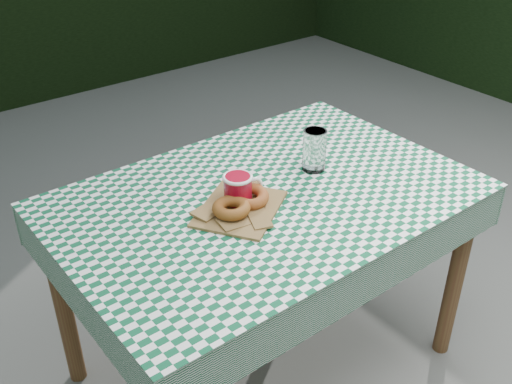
{
  "coord_description": "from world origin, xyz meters",
  "views": [
    {
      "loc": [
        -1.18,
        -1.43,
        1.75
      ],
      "look_at": [
        -0.22,
        -0.18,
        0.79
      ],
      "focal_mm": 41.94,
      "sensor_mm": 36.0,
      "label": 1
    }
  ],
  "objects_px": {
    "coffee_mug": "(238,190)",
    "drinking_glass": "(314,150)",
    "table": "(265,286)",
    "paper_bag": "(240,208)"
  },
  "relations": [
    {
      "from": "drinking_glass",
      "to": "coffee_mug",
      "type": "bearing_deg",
      "value": -176.32
    },
    {
      "from": "drinking_glass",
      "to": "paper_bag",
      "type": "bearing_deg",
      "value": -171.11
    },
    {
      "from": "table",
      "to": "paper_bag",
      "type": "bearing_deg",
      "value": -168.99
    },
    {
      "from": "coffee_mug",
      "to": "drinking_glass",
      "type": "distance_m",
      "value": 0.34
    },
    {
      "from": "paper_bag",
      "to": "coffee_mug",
      "type": "distance_m",
      "value": 0.06
    },
    {
      "from": "table",
      "to": "drinking_glass",
      "type": "bearing_deg",
      "value": 6.9
    },
    {
      "from": "coffee_mug",
      "to": "drinking_glass",
      "type": "height_order",
      "value": "drinking_glass"
    },
    {
      "from": "table",
      "to": "coffee_mug",
      "type": "xyz_separation_m",
      "value": [
        -0.1,
        0.01,
        0.43
      ]
    },
    {
      "from": "table",
      "to": "paper_bag",
      "type": "relative_size",
      "value": 4.67
    },
    {
      "from": "table",
      "to": "coffee_mug",
      "type": "distance_m",
      "value": 0.44
    }
  ]
}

